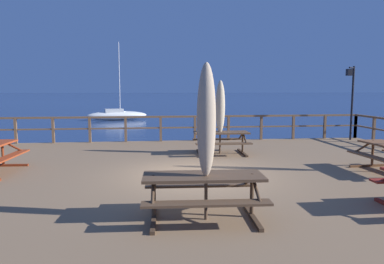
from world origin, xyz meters
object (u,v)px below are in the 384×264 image
at_px(patio_umbrella_tall_back_left, 220,107).
at_px(picnic_table_mid_right, 221,138).
at_px(picnic_table_back_left, 203,186).
at_px(sailboat_distant, 117,115).
at_px(patio_umbrella_tall_mid_left, 206,121).
at_px(lamp_post_hooked, 351,92).

bearing_deg(patio_umbrella_tall_back_left, picnic_table_mid_right, -59.27).
height_order(picnic_table_back_left, patio_umbrella_tall_back_left, patio_umbrella_tall_back_left).
height_order(picnic_table_back_left, sailboat_distant, sailboat_distant).
xyz_separation_m(patio_umbrella_tall_mid_left, lamp_post_hooked, (7.68, 8.76, 0.42)).
relative_size(patio_umbrella_tall_mid_left, sailboat_distant, 0.35).
bearing_deg(patio_umbrella_tall_back_left, sailboat_distant, 102.85).
bearing_deg(patio_umbrella_tall_back_left, picnic_table_back_left, -103.75).
distance_m(picnic_table_back_left, lamp_post_hooked, 11.73).
height_order(picnic_table_mid_right, picnic_table_back_left, same).
xyz_separation_m(patio_umbrella_tall_back_left, patio_umbrella_tall_mid_left, (-1.46, -6.20, 0.09)).
relative_size(picnic_table_mid_right, lamp_post_hooked, 0.60).
distance_m(picnic_table_mid_right, sailboat_distant, 25.57).
height_order(patio_umbrella_tall_mid_left, sailboat_distant, sailboat_distant).
relative_size(patio_umbrella_tall_back_left, lamp_post_hooked, 0.79).
height_order(patio_umbrella_tall_back_left, patio_umbrella_tall_mid_left, patio_umbrella_tall_mid_left).
distance_m(picnic_table_back_left, patio_umbrella_tall_mid_left, 1.13).
height_order(picnic_table_mid_right, patio_umbrella_tall_mid_left, patio_umbrella_tall_mid_left).
height_order(picnic_table_back_left, patio_umbrella_tall_mid_left, patio_umbrella_tall_mid_left).
bearing_deg(sailboat_distant, patio_umbrella_tall_back_left, -77.15).
bearing_deg(picnic_table_mid_right, patio_umbrella_tall_back_left, 120.73).
relative_size(picnic_table_mid_right, picnic_table_back_left, 0.90).
distance_m(patio_umbrella_tall_mid_left, lamp_post_hooked, 11.65).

